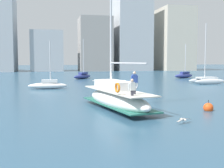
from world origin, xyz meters
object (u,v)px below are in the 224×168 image
at_px(moored_sloop_near, 83,76).
at_px(mooring_buoy, 208,108).
at_px(moored_sloop_far, 184,75).
at_px(moored_catamaran, 48,85).
at_px(moored_cutter_left, 207,80).
at_px(seagull, 184,120).
at_px(main_sailboat, 117,97).

relative_size(moored_sloop_near, mooring_buoy, 8.30).
distance_m(moored_sloop_far, moored_catamaran, 33.46).
distance_m(moored_cutter_left, seagull, 31.49).
relative_size(moored_catamaran, mooring_buoy, 6.47).
relative_size(moored_sloop_near, seagull, 7.14).
xyz_separation_m(moored_sloop_near, moored_sloop_far, (21.45, -1.67, -0.01)).
distance_m(moored_sloop_near, moored_sloop_far, 21.52).
height_order(main_sailboat, moored_sloop_far, main_sailboat).
height_order(moored_sloop_near, moored_cutter_left, moored_cutter_left).
bearing_deg(moored_sloop_far, moored_catamaran, -146.79).
bearing_deg(mooring_buoy, moored_cutter_left, 60.94).
distance_m(main_sailboat, mooring_buoy, 7.02).
bearing_deg(moored_sloop_far, main_sailboat, -122.21).
bearing_deg(moored_catamaran, main_sailboat, -72.08).
bearing_deg(moored_sloop_near, seagull, -87.48).
bearing_deg(moored_cutter_left, moored_sloop_near, 138.31).
distance_m(main_sailboat, moored_catamaran, 18.13).
bearing_deg(seagull, moored_sloop_near, 92.52).
height_order(moored_sloop_near, moored_sloop_far, moored_sloop_near).
bearing_deg(moored_cutter_left, mooring_buoy, -119.06).
height_order(moored_sloop_far, mooring_buoy, moored_sloop_far).
height_order(main_sailboat, moored_cutter_left, main_sailboat).
bearing_deg(moored_cutter_left, moored_catamaran, -171.91).
bearing_deg(seagull, moored_sloop_far, 64.81).
xyz_separation_m(main_sailboat, mooring_buoy, (6.61, -2.25, -0.68)).
height_order(moored_sloop_far, moored_catamaran, moored_sloop_far).
relative_size(moored_catamaran, seagull, 5.56).
distance_m(moored_catamaran, mooring_buoy, 23.00).
bearing_deg(moored_sloop_near, moored_cutter_left, -41.69).
distance_m(moored_catamaran, seagull, 24.71).
bearing_deg(moored_catamaran, moored_sloop_far, 33.21).
xyz_separation_m(moored_sloop_far, moored_catamaran, (-27.99, -18.33, -0.05)).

